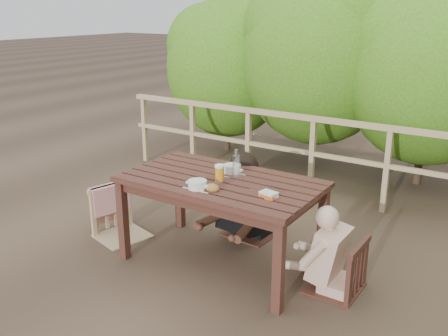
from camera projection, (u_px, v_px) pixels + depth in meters
The scene contains 16 objects.
ground at pixel (221, 262), 4.57m from camera, with size 60.00×60.00×0.00m, color brown.
table at pixel (221, 222), 4.44m from camera, with size 1.73×0.97×0.80m, color #3D1F18.
chair_left at pixel (120, 193), 4.92m from camera, with size 0.48×0.48×0.96m, color tan.
chair_far at pixel (252, 187), 4.99m from camera, with size 0.50×0.50×1.01m, color #3D1F18.
chair_right at pixel (337, 241), 4.00m from camera, with size 0.44×0.44×0.88m, color #3D1F18.
woman at pixel (253, 170), 4.95m from camera, with size 0.56×0.69×1.38m, color black, non-canonical shape.
diner_right at pixel (342, 225), 3.94m from camera, with size 0.48×0.59×1.18m, color #DBAB96, non-canonical shape.
railing at pixel (312, 157), 6.00m from camera, with size 5.60×0.10×1.01m, color tan.
hedge_row at pixel (385, 35), 6.31m from camera, with size 6.60×1.60×3.80m, color #3B6A17, non-canonical shape.
soup_near at pixel (197, 185), 4.08m from camera, with size 0.26×0.26×0.09m, color white.
soup_far at pixel (232, 169), 4.47m from camera, with size 0.27×0.27×0.09m, color white.
bread_roll at pixel (212, 188), 4.04m from camera, with size 0.12×0.09×0.07m, color #9E6A29.
beer_glass at pixel (220, 174), 4.25m from camera, with size 0.08×0.08×0.16m, color orange.
bottle at pixel (236, 165), 4.29m from camera, with size 0.07×0.07×0.28m, color silver.
tumbler at pixel (217, 185), 4.09m from camera, with size 0.07×0.07×0.08m, color silver.
butter_tub at pixel (269, 195), 3.90m from camera, with size 0.14×0.10×0.06m, color silver.
Camera 1 is at (2.25, -3.39, 2.25)m, focal length 39.69 mm.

